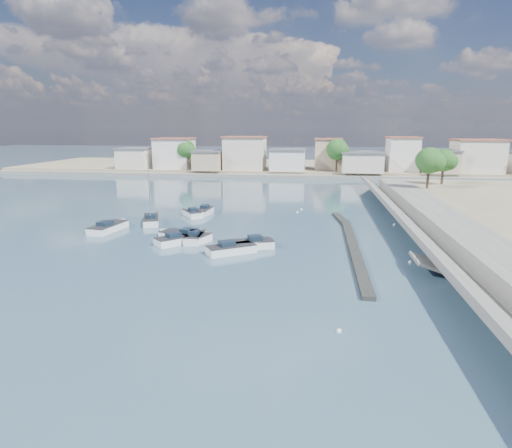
{
  "coord_description": "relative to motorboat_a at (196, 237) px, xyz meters",
  "views": [
    {
      "loc": [
        2.96,
        -32.05,
        12.02
      ],
      "look_at": [
        -3.46,
        14.25,
        1.4
      ],
      "focal_mm": 30.0,
      "sensor_mm": 36.0,
      "label": 1
    }
  ],
  "objects": [
    {
      "name": "ground",
      "position": [
        9.67,
        28.62,
        -0.38
      ],
      "size": [
        400.0,
        400.0,
        0.0
      ],
      "primitive_type": "plane",
      "color": "#2D435B",
      "rests_on": "ground"
    },
    {
      "name": "seawall_walkway",
      "position": [
        28.17,
        1.62,
        0.52
      ],
      "size": [
        5.0,
        90.0,
        1.8
      ],
      "primitive_type": "cube",
      "color": "slate",
      "rests_on": "ground"
    },
    {
      "name": "breakwater",
      "position": [
        16.57,
        1.3,
        -0.21
      ],
      "size": [
        2.0,
        31.02,
        0.35
      ],
      "color": "black",
      "rests_on": "ground"
    },
    {
      "name": "far_shore_land",
      "position": [
        9.67,
        80.62,
        0.32
      ],
      "size": [
        160.0,
        40.0,
        1.4
      ],
      "primitive_type": "cube",
      "color": "gray",
      "rests_on": "ground"
    },
    {
      "name": "far_shore_quay",
      "position": [
        9.67,
        59.62,
        0.02
      ],
      "size": [
        160.0,
        2.5,
        0.8
      ],
      "primitive_type": "cube",
      "color": "slate",
      "rests_on": "ground"
    },
    {
      "name": "far_town",
      "position": [
        20.38,
        65.54,
        4.56
      ],
      "size": [
        113.01,
        12.8,
        8.35
      ],
      "color": "beige",
      "rests_on": "far_shore_land"
    },
    {
      "name": "shore_trees",
      "position": [
        18.01,
        56.73,
        5.84
      ],
      "size": [
        74.56,
        38.32,
        7.92
      ],
      "color": "#38281E",
      "rests_on": "ground"
    },
    {
      "name": "motorboat_a",
      "position": [
        0.0,
        0.0,
        0.0
      ],
      "size": [
        1.87,
        4.74,
        1.48
      ],
      "color": "white",
      "rests_on": "ground"
    },
    {
      "name": "motorboat_b",
      "position": [
        -1.35,
        -1.29,
        -0.0
      ],
      "size": [
        4.62,
        4.64,
        1.48
      ],
      "color": "white",
      "rests_on": "ground"
    },
    {
      "name": "motorboat_c",
      "position": [
        -1.52,
        0.34,
        0.0
      ],
      "size": [
        6.38,
        3.98,
        1.48
      ],
      "color": "white",
      "rests_on": "ground"
    },
    {
      "name": "motorboat_d",
      "position": [
        6.1,
        -2.19,
        -0.0
      ],
      "size": [
        5.19,
        3.43,
        1.48
      ],
      "color": "white",
      "rests_on": "ground"
    },
    {
      "name": "motorboat_e",
      "position": [
        -11.44,
        3.2,
        -0.0
      ],
      "size": [
        2.95,
        6.2,
        1.48
      ],
      "color": "white",
      "rests_on": "ground"
    },
    {
      "name": "motorboat_f",
      "position": [
        -4.11,
        12.52,
        -0.0
      ],
      "size": [
        3.57,
        4.14,
        1.48
      ],
      "color": "white",
      "rests_on": "ground"
    },
    {
      "name": "motorboat_g",
      "position": [
        -2.72,
        13.73,
        0.0
      ],
      "size": [
        1.87,
        4.87,
        1.48
      ],
      "color": "white",
      "rests_on": "ground"
    },
    {
      "name": "motorboat_h",
      "position": [
        4.97,
        -4.01,
        -0.0
      ],
      "size": [
        4.99,
        4.16,
        1.48
      ],
      "color": "white",
      "rests_on": "ground"
    },
    {
      "name": "sailboat",
      "position": [
        -8.13,
        7.91,
        0.04
      ],
      "size": [
        3.62,
        5.94,
        9.0
      ],
      "color": "white",
      "rests_on": "ground"
    },
    {
      "name": "mooring_buoys",
      "position": [
        14.47,
        3.63,
        -0.33
      ],
      "size": [
        15.57,
        39.02,
        0.34
      ],
      "color": "white",
      "rests_on": "ground"
    }
  ]
}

